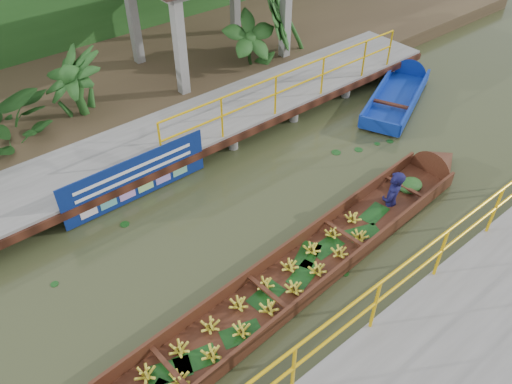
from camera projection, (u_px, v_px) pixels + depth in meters
ground at (275, 225)px, 10.09m from camera, size 80.00×80.00×0.00m
land_strip at (105, 80)px, 14.38m from camera, size 30.00×8.00×0.45m
far_dock at (181, 133)px, 11.82m from camera, size 16.00×2.06×1.66m
near_dock at (497, 325)px, 7.90m from camera, size 18.00×2.40×1.73m
vendor_boat at (317, 256)px, 9.16m from camera, size 10.22×1.70×2.02m
moored_blue_boat at (404, 84)px, 14.33m from camera, size 4.05×2.55×0.95m
blue_banner at (136, 178)px, 10.38m from camera, size 3.30×0.04×1.03m
tropical_plants at (74, 92)px, 11.57m from camera, size 14.43×1.43×1.79m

